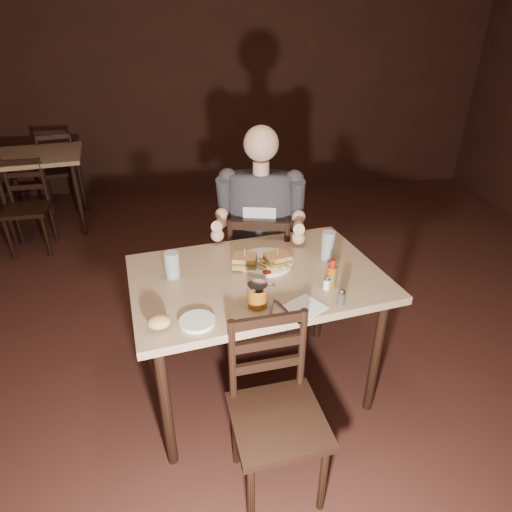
{
  "coord_description": "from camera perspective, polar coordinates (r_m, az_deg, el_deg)",
  "views": [
    {
      "loc": [
        -0.35,
        -1.85,
        1.87
      ],
      "look_at": [
        -0.13,
        0.03,
        0.85
      ],
      "focal_mm": 30.0,
      "sensor_mm": 36.0,
      "label": 1
    }
  ],
  "objects": [
    {
      "name": "salt_shaker",
      "position": [
        2.05,
        9.42,
        -3.62
      ],
      "size": [
        0.04,
        0.04,
        0.06
      ],
      "primitive_type": null,
      "rotation": [
        0.0,
        0.0,
        0.2
      ],
      "color": "white",
      "rests_on": "main_table"
    },
    {
      "name": "glass_right",
      "position": [
        2.29,
        9.56,
        1.38
      ],
      "size": [
        0.08,
        0.08,
        0.16
      ],
      "primitive_type": "cylinder",
      "rotation": [
        0.0,
        0.0,
        0.2
      ],
      "color": "silver",
      "rests_on": "main_table"
    },
    {
      "name": "fork",
      "position": [
        1.9,
        2.01,
        -6.98
      ],
      "size": [
        0.05,
        0.16,
        0.0
      ],
      "primitive_type": "cube",
      "rotation": [
        0.0,
        0.0,
        -0.25
      ],
      "color": "silver",
      "rests_on": "napkin"
    },
    {
      "name": "glass_left",
      "position": [
        2.14,
        -11.12,
        -1.18
      ],
      "size": [
        0.09,
        0.09,
        0.13
      ],
      "primitive_type": "cylinder",
      "rotation": [
        0.0,
        0.0,
        0.2
      ],
      "color": "silver",
      "rests_on": "main_table"
    },
    {
      "name": "hot_sauce",
      "position": [
        2.05,
        10.1,
        -2.26
      ],
      "size": [
        0.05,
        0.05,
        0.14
      ],
      "primitive_type": null,
      "rotation": [
        0.0,
        0.0,
        0.2
      ],
      "color": "#87480F",
      "rests_on": "main_table"
    },
    {
      "name": "knife",
      "position": [
        1.88,
        4.2,
        -7.47
      ],
      "size": [
        0.1,
        0.21,
        0.01
      ],
      "primitive_type": "cube",
      "rotation": [
        0.0,
        0.0,
        0.39
      ],
      "color": "silver",
      "rests_on": "napkin"
    },
    {
      "name": "fries_pile",
      "position": [
        2.18,
        2.26,
        -1.03
      ],
      "size": [
        0.25,
        0.2,
        0.04
      ],
      "primitive_type": null,
      "rotation": [
        0.0,
        0.0,
        0.2
      ],
      "color": "#D6B363",
      "rests_on": "dinner_plate"
    },
    {
      "name": "pepper_shaker",
      "position": [
        1.95,
        11.28,
        -5.43
      ],
      "size": [
        0.04,
        0.04,
        0.07
      ],
      "primitive_type": null,
      "rotation": [
        0.0,
        0.0,
        0.2
      ],
      "color": "#38332D",
      "rests_on": "main_table"
    },
    {
      "name": "room_shell",
      "position": [
        1.94,
        4.1,
        14.21
      ],
      "size": [
        7.0,
        7.0,
        7.0
      ],
      "color": "black",
      "rests_on": "ground"
    },
    {
      "name": "bg_chair_far",
      "position": [
        5.37,
        -24.61,
        10.36
      ],
      "size": [
        0.52,
        0.54,
        0.87
      ],
      "primitive_type": null,
      "rotation": [
        0.0,
        0.0,
        3.45
      ],
      "color": "black",
      "rests_on": "ground"
    },
    {
      "name": "napkin",
      "position": [
        1.92,
        6.55,
        -6.79
      ],
      "size": [
        0.21,
        0.21,
        0.0
      ],
      "primitive_type": "cube",
      "rotation": [
        0.0,
        0.0,
        0.59
      ],
      "color": "white",
      "rests_on": "main_table"
    },
    {
      "name": "dinner_plate",
      "position": [
        2.24,
        1.3,
        -0.87
      ],
      "size": [
        0.33,
        0.33,
        0.02
      ],
      "primitive_type": "cylinder",
      "rotation": [
        0.0,
        0.0,
        0.2
      ],
      "color": "white",
      "rests_on": "main_table"
    },
    {
      "name": "bread_roll",
      "position": [
        1.8,
        -12.82,
        -8.58
      ],
      "size": [
        0.11,
        0.1,
        0.06
      ],
      "primitive_type": "ellipsoid",
      "rotation": [
        0.0,
        0.0,
        0.2
      ],
      "color": "tan",
      "rests_on": "side_plate"
    },
    {
      "name": "main_table",
      "position": [
        2.19,
        0.15,
        -4.27
      ],
      "size": [
        1.38,
        1.06,
        0.77
      ],
      "rotation": [
        0.0,
        0.0,
        0.2
      ],
      "color": "tan",
      "rests_on": "ground"
    },
    {
      "name": "ketchup_dollop",
      "position": [
        2.13,
        1.49,
        -2.18
      ],
      "size": [
        0.05,
        0.05,
        0.01
      ],
      "primitive_type": "ellipsoid",
      "rotation": [
        0.0,
        0.0,
        0.2
      ],
      "color": "maroon",
      "rests_on": "dinner_plate"
    },
    {
      "name": "sandwich_right",
      "position": [
        2.18,
        2.87,
        0.01
      ],
      "size": [
        0.14,
        0.13,
        0.1
      ],
      "primitive_type": null,
      "rotation": [
        0.0,
        0.0,
        0.29
      ],
      "color": "#C18A42",
      "rests_on": "dinner_plate"
    },
    {
      "name": "side_plate",
      "position": [
        1.83,
        -7.85,
        -8.72
      ],
      "size": [
        0.17,
        0.17,
        0.01
      ],
      "primitive_type": "cylinder",
      "rotation": [
        0.0,
        0.0,
        0.2
      ],
      "color": "white",
      "rests_on": "main_table"
    },
    {
      "name": "bg_table",
      "position": [
        4.8,
        -26.94,
        11.03
      ],
      "size": [
        0.95,
        0.95,
        0.77
      ],
      "rotation": [
        0.0,
        0.0,
        0.21
      ],
      "color": "tan",
      "rests_on": "ground"
    },
    {
      "name": "chair_far",
      "position": [
        2.81,
        0.6,
        -2.11
      ],
      "size": [
        0.49,
        0.52,
        0.89
      ],
      "primitive_type": null,
      "rotation": [
        0.0,
        0.0,
        2.95
      ],
      "color": "black",
      "rests_on": "ground"
    },
    {
      "name": "syrup_dispenser",
      "position": [
        1.89,
        0.21,
        -5.27
      ],
      "size": [
        0.11,
        0.11,
        0.11
      ],
      "primitive_type": null,
      "rotation": [
        0.0,
        0.0,
        0.2
      ],
      "color": "#87480F",
      "rests_on": "main_table"
    },
    {
      "name": "chair_near",
      "position": [
        1.92,
        2.97,
        -21.03
      ],
      "size": [
        0.44,
        0.47,
        0.83
      ],
      "primitive_type": null,
      "rotation": [
        0.0,
        0.0,
        0.13
      ],
      "color": "black",
      "rests_on": "ground"
    },
    {
      "name": "bg_chair_near",
      "position": [
        4.39,
        -28.31,
        5.52
      ],
      "size": [
        0.42,
        0.45,
        0.82
      ],
      "primitive_type": null,
      "rotation": [
        0.0,
        0.0,
        0.09
      ],
      "color": "black",
      "rests_on": "ground"
    },
    {
      "name": "sandwich_left",
      "position": [
        2.17,
        -1.52,
        -0.19
      ],
      "size": [
        0.14,
        0.12,
        0.1
      ],
      "primitive_type": null,
      "rotation": [
        0.0,
        0.0,
        -0.2
      ],
      "color": "#C18A42",
      "rests_on": "dinner_plate"
    },
    {
      "name": "diner",
      "position": [
        2.56,
        0.58,
        6.62
      ],
      "size": [
        0.61,
        0.52,
        0.93
      ],
      "primitive_type": null,
      "rotation": [
        0.0,
        0.0,
        -0.19
      ],
      "color": "#343339",
      "rests_on": "chair_far"
    }
  ]
}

